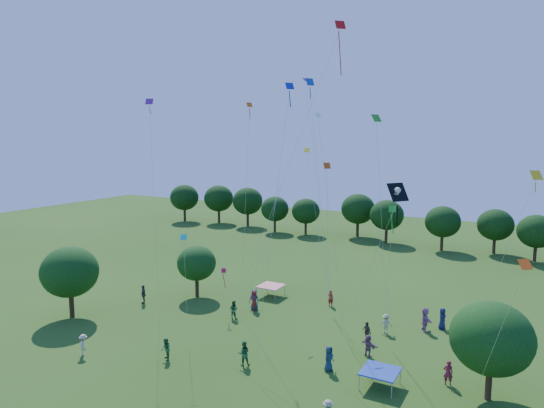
{
  "coord_description": "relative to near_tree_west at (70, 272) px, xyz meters",
  "views": [
    {
      "loc": [
        15.25,
        -13.54,
        15.42
      ],
      "look_at": [
        0.0,
        14.0,
        11.0
      ],
      "focal_mm": 32.0,
      "sensor_mm": 36.0,
      "label": 1
    }
  ],
  "objects": [
    {
      "name": "small_kite_14",
      "position": [
        20.24,
        7.33,
        8.16
      ],
      "size": [
        2.73,
        0.54,
        15.88
      ],
      "color": "white"
    },
    {
      "name": "crowd_person_1",
      "position": [
        12.91,
        8.82,
        -3.08
      ],
      "size": [
        0.72,
        0.82,
        1.85
      ],
      "primitive_type": "imported",
      "rotation": [
        0.0,
        0.0,
        5.21
      ],
      "color": "maroon",
      "rests_on": "ground"
    },
    {
      "name": "small_kite_10",
      "position": [
        15.71,
        14.75,
        7.07
      ],
      "size": [
        4.46,
        4.54,
        12.98
      ],
      "color": "yellow"
    },
    {
      "name": "crowd_person_5",
      "position": [
        24.59,
        5.11,
        -3.22
      ],
      "size": [
        1.54,
        1.06,
        1.56
      ],
      "primitive_type": "imported",
      "rotation": [
        0.0,
        0.0,
        2.73
      ],
      "color": "#834C78",
      "rests_on": "ground"
    },
    {
      "name": "small_kite_6",
      "position": [
        14.68,
        9.2,
        5.16
      ],
      "size": [
        2.11,
        2.76,
        9.86
      ],
      "color": "white"
    },
    {
      "name": "near_tree_west",
      "position": [
        0.0,
        0.0,
        0.0
      ],
      "size": [
        4.8,
        4.8,
        6.17
      ],
      "color": "#422B19",
      "rests_on": "ground"
    },
    {
      "name": "crowd_person_6",
      "position": [
        22.99,
        1.73,
        -3.15
      ],
      "size": [
        0.61,
        0.91,
        1.7
      ],
      "primitive_type": "imported",
      "rotation": [
        0.0,
        0.0,
        1.37
      ],
      "color": "#1A304D",
      "rests_on": "ground"
    },
    {
      "name": "near_tree_east",
      "position": [
        32.57,
        3.0,
        -0.21
      ],
      "size": [
        4.73,
        4.73,
        5.93
      ],
      "color": "#422B19",
      "rests_on": "ground"
    },
    {
      "name": "small_kite_3",
      "position": [
        25.06,
        4.78,
        9.38
      ],
      "size": [
        0.63,
        3.59,
        15.5
      ],
      "color": "#2B911A"
    },
    {
      "name": "small_kite_1",
      "position": [
        13.1,
        7.61,
        9.58
      ],
      "size": [
        1.06,
        0.52,
        16.84
      ],
      "color": "#FF580D"
    },
    {
      "name": "crowd_person_9",
      "position": [
        6.91,
        -4.58,
        -3.23
      ],
      "size": [
        1.1,
        0.91,
        1.54
      ],
      "primitive_type": "imported",
      "rotation": [
        0.0,
        0.0,
        2.6
      ],
      "color": "#BBAB95",
      "rests_on": "ground"
    },
    {
      "name": "crowd_person_4",
      "position": [
        2.98,
        5.49,
        -3.11
      ],
      "size": [
        1.04,
        1.1,
        1.78
      ],
      "primitive_type": "imported",
      "rotation": [
        0.0,
        0.0,
        5.43
      ],
      "color": "#483D3A",
      "rests_on": "ground"
    },
    {
      "name": "small_kite_13",
      "position": [
        16.18,
        13.88,
        10.58
      ],
      "size": [
        4.55,
        3.81,
        19.46
      ],
      "color": "#6C1685"
    },
    {
      "name": "red_high_kite",
      "position": [
        20.49,
        5.35,
        14.9
      ],
      "size": [
        6.15,
        6.84,
        22.13
      ],
      "color": "red"
    },
    {
      "name": "small_kite_9",
      "position": [
        33.69,
        -3.27,
        4.34
      ],
      "size": [
        2.33,
        6.23,
        9.05
      ],
      "color": "#F64D0C"
    },
    {
      "name": "crowd_person_14",
      "position": [
        12.35,
        6.42,
        -3.2
      ],
      "size": [
        0.82,
        0.49,
        1.6
      ],
      "primitive_type": "imported",
      "rotation": [
        0.0,
        0.0,
        3.22
      ],
      "color": "#29602C",
      "rests_on": "ground"
    },
    {
      "name": "crowd_person_7",
      "position": [
        18.41,
        13.29,
        -3.25
      ],
      "size": [
        0.58,
        0.39,
        1.49
      ],
      "primitive_type": "imported",
      "rotation": [
        0.0,
        0.0,
        3.09
      ],
      "color": "maroon",
      "rests_on": "ground"
    },
    {
      "name": "small_kite_12",
      "position": [
        19.35,
        1.98,
        10.77
      ],
      "size": [
        0.61,
        4.84,
        17.67
      ],
      "color": "#1120AF"
    },
    {
      "name": "crowd_person_3",
      "position": [
        24.57,
        9.66,
        -3.22
      ],
      "size": [
        1.09,
        0.64,
        1.57
      ],
      "primitive_type": "imported",
      "rotation": [
        0.0,
        0.0,
        3.33
      ],
      "color": "#ACA789",
      "rests_on": "ground"
    },
    {
      "name": "small_kite_5",
      "position": [
        6.27,
        3.69,
        10.73
      ],
      "size": [
        0.83,
        1.15,
        17.14
      ],
      "color": "#6E1687"
    },
    {
      "name": "crowd_person_12",
      "position": [
        12.79,
        9.08,
        -3.07
      ],
      "size": [
        0.99,
        0.65,
        1.87
      ],
      "primitive_type": "imported",
      "rotation": [
        0.0,
        0.0,
        0.18
      ],
      "color": "#1B374F",
      "rests_on": "ground"
    },
    {
      "name": "crowd_person_11",
      "position": [
        27.17,
        11.62,
        -3.03
      ],
      "size": [
        1.42,
        1.9,
        1.94
      ],
      "primitive_type": "imported",
      "rotation": [
        0.0,
        0.0,
        2.06
      ],
      "color": "#AA63A0",
      "rests_on": "ground"
    },
    {
      "name": "crowd_person_13",
      "position": [
        30.2,
        3.63,
        -3.2
      ],
      "size": [
        0.68,
        0.54,
        1.6
      ],
      "primitive_type": "imported",
      "rotation": [
        0.0,
        0.0,
        3.44
      ],
      "color": "maroon",
      "rests_on": "ground"
    },
    {
      "name": "small_kite_11",
      "position": [
        26.04,
        4.69,
        4.91
      ],
      "size": [
        1.36,
        3.55,
        9.7
      ],
      "color": "green"
    },
    {
      "name": "crowd_person_0",
      "position": [
        28.29,
        12.71,
        -3.13
      ],
      "size": [
        0.54,
        0.9,
        1.74
      ],
      "primitive_type": "imported",
      "rotation": [
        0.0,
        0.0,
        1.48
      ],
      "color": "#1A1F4D",
      "rests_on": "ground"
    },
    {
      "name": "small_kite_7",
      "position": [
        12.87,
        -0.49,
        3.1
      ],
      "size": [
        1.21,
        1.56,
        7.36
      ],
      "color": "#0DC5B8"
    },
    {
      "name": "small_kite_4",
      "position": [
        18.18,
        9.65,
        12.0
      ],
      "size": [
        1.23,
        2.77,
        18.66
      ],
      "color": "#113EAE"
    },
    {
      "name": "tent_blue",
      "position": [
        26.57,
        1.29,
        -2.96
      ],
      "size": [
        2.2,
        2.2,
        1.1
      ],
      "color": "#1938A7",
      "rests_on": "ground"
    },
    {
      "name": "near_tree_north",
      "position": [
        6.03,
        9.58,
        -0.7
      ],
      "size": [
        3.74,
        3.74,
        5.0
      ],
      "color": "#422B19",
      "rests_on": "ground"
    },
    {
      "name": "small_kite_2",
      "position": [
        33.74,
        7.68,
        7.37
      ],
      "size": [
        3.78,
        2.9,
        12.02
      ],
      "color": "yellow"
    },
    {
      "name": "crowd_person_8",
      "position": [
        12.52,
        -2.32,
        -3.21
      ],
      "size": [
        0.85,
        0.84,
        1.57
      ],
      "primitive_type": "imported",
      "rotation": [
        0.0,
        0.0,
        5.53
      ],
      "color": "#2B6433",
      "rests_on": "ground"
    },
    {
      "name": "treeline",
      "position": [
        17.38,
        42.4,
        0.09
      ],
      "size": [
        88.01,
        8.77,
        6.77
      ],
      "color": "#422B19",
      "rests_on": "ground"
    },
    {
      "name": "pirate_kite",
      "position": [
        27.53,
        -0.13,
        8.17
      ],
      "size": [
        4.77,
        2.29,
        11.56
      ],
      "color": "black"
    },
    {
      "name": "crowd_person_10",
      "position": [
        23.74,
        7.39,
        -3.22
      ],
      "size": [
        0.99,
        0.87,
        1.56
      ],
      "primitive_type": "imported",
      "rotation": [
        0.0,
        0.0,
        5.67
      ],
      "color": "#433836",
      "rests_on": "ground"
    },
    {
      "name": "small_kite_0",
      "position": [
        11.34,
        6.72,
        -0.5
      ],
      "size": [
        1.51,
        0.84,
        2.88
      ],
      "color": "#BF0B3A"
    },
    {
      "name": "crowd_person_2",
      "position": [
        17.65,
        -0.34,
        -3.15
      ],
      "size": [
        0.95,
        0.86,
        1.7
      ],
      "primitive_type": "imported",
      "rotation": [
        0.0,
        0.0,
        3.78
      ],
      "color": "#296031",
      "rests_on": "ground"
    },
    {
      "name": "tent_red_stripe",
      "position": [
        12.32,
        13.01,
        -2.96
      ],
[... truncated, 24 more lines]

